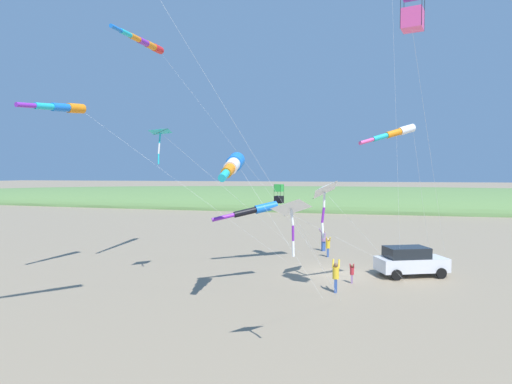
% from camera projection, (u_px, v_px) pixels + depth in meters
% --- Properties ---
extents(ground_plane, '(600.00, 600.00, 0.00)m').
position_uv_depth(ground_plane, '(336.00, 273.00, 27.70)').
color(ground_plane, gray).
extents(dune_ridge_grassy, '(28.00, 240.00, 7.89)m').
position_uv_depth(dune_ridge_grassy, '(352.00, 207.00, 81.05)').
color(dune_ridge_grassy, '#567A42').
rests_on(dune_ridge_grassy, ground_plane).
extents(parked_car, '(3.34, 4.68, 1.85)m').
position_uv_depth(parked_car, '(410.00, 261.00, 26.89)').
color(parked_car, silver).
rests_on(parked_car, ground_plane).
extents(cooler_box, '(0.62, 0.42, 0.42)m').
position_uv_depth(cooler_box, '(396.00, 263.00, 29.74)').
color(cooler_box, black).
rests_on(cooler_box, ground_plane).
extents(person_adult_flyer, '(0.68, 0.68, 1.91)m').
position_uv_depth(person_adult_flyer, '(323.00, 239.00, 35.48)').
color(person_adult_flyer, '#335199').
rests_on(person_adult_flyer, ground_plane).
extents(person_child_green_jacket, '(0.36, 0.28, 1.21)m').
position_uv_depth(person_child_green_jacket, '(352.00, 272.00, 25.10)').
color(person_child_green_jacket, '#8E6B9E').
rests_on(person_child_green_jacket, ground_plane).
extents(person_child_grey_jacket, '(0.51, 0.41, 1.60)m').
position_uv_depth(person_child_grey_jacket, '(328.00, 246.00, 32.96)').
color(person_child_grey_jacket, '#335199').
rests_on(person_child_grey_jacket, ground_plane).
extents(person_bystander_far, '(0.52, 0.40, 1.78)m').
position_uv_depth(person_bystander_far, '(336.00, 275.00, 23.15)').
color(person_bystander_far, '#335199').
rests_on(person_bystander_far, ground_plane).
extents(kite_box_striped_overhead, '(12.43, 4.27, 14.65)m').
position_uv_depth(kite_box_striped_overhead, '(413.00, 4.00, 17.74)').
color(kite_box_striped_overhead, purple).
rests_on(kite_box_striped_overhead, ground_plane).
extents(kite_windsock_red_high_left, '(10.50, 13.64, 11.07)m').
position_uv_depth(kite_windsock_red_high_left, '(62.00, 108.00, 26.56)').
color(kite_windsock_red_high_left, orange).
rests_on(kite_windsock_red_high_left, ground_plane).
extents(kite_windsock_blue_topmost, '(4.25, 4.68, 7.56)m').
position_uv_depth(kite_windsock_blue_topmost, '(232.00, 166.00, 20.65)').
color(kite_windsock_blue_topmost, blue).
rests_on(kite_windsock_blue_topmost, ground_plane).
extents(kite_delta_long_streamer_right, '(2.34, 5.76, 6.09)m').
position_uv_depth(kite_delta_long_streamer_right, '(323.00, 191.00, 25.25)').
color(kite_delta_long_streamer_right, white).
rests_on(kite_delta_long_streamer_right, ground_plane).
extents(kite_windsock_white_trailing, '(14.42, 10.95, 16.01)m').
position_uv_depth(kite_windsock_white_trailing, '(146.00, 43.00, 29.41)').
color(kite_windsock_white_trailing, red).
rests_on(kite_windsock_white_trailing, ground_plane).
extents(kite_windsock_magenta_far_left, '(6.72, 4.70, 9.14)m').
position_uv_depth(kite_windsock_magenta_far_left, '(395.00, 133.00, 22.41)').
color(kite_windsock_magenta_far_left, white).
rests_on(kite_windsock_magenta_far_left, ground_plane).
extents(kite_delta_orange_high_right, '(10.95, 7.83, 9.21)m').
position_uv_depth(kite_delta_orange_high_right, '(160.00, 132.00, 25.12)').
color(kite_delta_orange_high_right, '#1EB7C6').
rests_on(kite_delta_orange_high_right, ground_plane).
extents(kite_box_rainbow_low_near, '(6.42, 3.01, 5.66)m').
position_uv_depth(kite_box_rainbow_low_near, '(279.00, 194.00, 32.00)').
color(kite_box_rainbow_low_near, green).
rests_on(kite_box_rainbow_low_near, ground_plane).
extents(kite_delta_long_streamer_left, '(8.10, 2.07, 5.67)m').
position_uv_depth(kite_delta_long_streamer_left, '(291.00, 209.00, 14.36)').
color(kite_delta_long_streamer_left, white).
rests_on(kite_delta_long_streamer_left, ground_plane).
extents(kite_windsock_green_low_center, '(5.79, 11.42, 4.87)m').
position_uv_depth(kite_windsock_green_low_center, '(255.00, 210.00, 24.53)').
color(kite_windsock_green_low_center, blue).
rests_on(kite_windsock_green_low_center, ground_plane).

